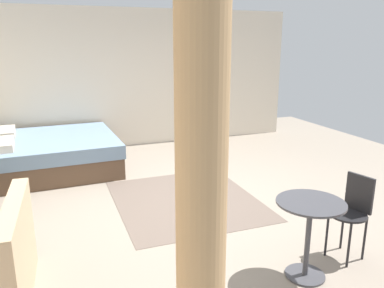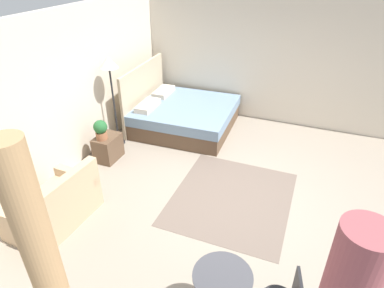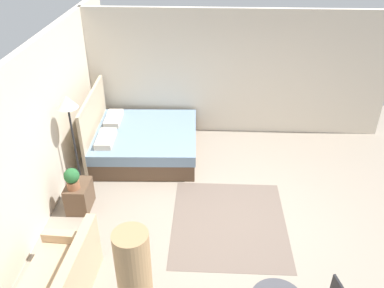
% 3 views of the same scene
% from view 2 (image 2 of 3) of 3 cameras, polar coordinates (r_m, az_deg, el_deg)
% --- Properties ---
extents(ground_plane, '(9.36, 9.59, 0.02)m').
position_cam_2_polar(ground_plane, '(5.60, 8.85, -9.51)').
color(ground_plane, gray).
extents(wall_back, '(9.36, 0.12, 2.79)m').
position_cam_2_polar(wall_back, '(6.26, -20.90, 8.29)').
color(wall_back, beige).
rests_on(wall_back, ground).
extents(wall_right, '(0.12, 6.59, 2.79)m').
position_cam_2_polar(wall_right, '(7.77, 15.53, 13.31)').
color(wall_right, beige).
rests_on(wall_right, ground).
extents(area_rug, '(2.14, 1.89, 0.01)m').
position_cam_2_polar(area_rug, '(5.59, 6.88, -9.24)').
color(area_rug, '#66564C').
rests_on(area_rug, ground).
extents(bed, '(2.08, 2.18, 1.38)m').
position_cam_2_polar(bed, '(7.55, -1.65, 5.13)').
color(bed, brown).
rests_on(bed, ground).
extents(couch, '(1.31, 0.88, 0.88)m').
position_cam_2_polar(couch, '(5.36, -22.62, -10.02)').
color(couch, tan).
rests_on(couch, ground).
extents(nightstand, '(0.53, 0.38, 0.49)m').
position_cam_2_polar(nightstand, '(6.60, -14.36, -0.62)').
color(nightstand, brown).
rests_on(nightstand, ground).
extents(potted_plant, '(0.26, 0.26, 0.38)m').
position_cam_2_polar(potted_plant, '(6.33, -15.56, 2.48)').
color(potted_plant, '#935B3D').
rests_on(potted_plant, nightstand).
extents(floor_lamp, '(0.35, 0.35, 1.85)m').
position_cam_2_polar(floor_lamp, '(6.58, -14.12, 12.36)').
color(floor_lamp, black).
rests_on(floor_lamp, ground).
extents(curtain_right, '(0.28, 0.28, 2.47)m').
position_cam_2_polar(curtain_right, '(3.28, -24.30, -18.26)').
color(curtain_right, tan).
rests_on(curtain_right, ground).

